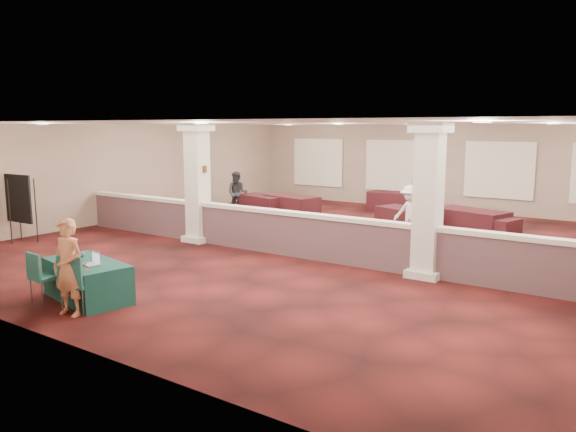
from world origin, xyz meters
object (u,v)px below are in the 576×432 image
Objects in this scene: conf_chair_side at (41,273)px; far_table_back_right at (470,224)px; far_table_front_right at (485,229)px; attendee_a at (237,193)px; easel_board at (19,199)px; attendee_d at (419,202)px; far_table_front_center at (407,220)px; conf_chair_main at (76,279)px; far_table_back_center at (394,202)px; attendee_b at (410,213)px; far_table_back_left at (292,207)px; woman at (68,267)px; far_table_front_left at (263,206)px; near_table at (87,280)px.

far_table_back_right is at bearing 69.73° from conf_chair_side.
attendee_a is at bearing -178.04° from far_table_front_right.
easel_board reaches higher than attendee_d.
attendee_a reaches higher than far_table_front_center.
conf_chair_main reaches higher than far_table_front_right.
attendee_b is (2.51, -4.55, 0.40)m from far_table_back_center.
far_table_front_right is at bearing -39.31° from far_table_back_center.
conf_chair_main reaches higher than far_table_back_center.
far_table_back_left is (-6.58, 0.20, 0.04)m from far_table_front_right.
woman is at bearing -99.31° from far_table_front_center.
conf_chair_side is 0.54× the size of far_table_front_right.
far_table_back_left is 6.11m from far_table_back_right.
far_table_back_center is (2.31, 3.30, -0.02)m from far_table_back_left.
conf_chair_main is 0.50× the size of far_table_back_right.
far_table_front_center is 1.25m from attendee_b.
easel_board is 10.95m from far_table_front_center.
conf_chair_main is 10.76m from far_table_front_left.
near_table is 0.92× the size of far_table_back_right.
woman is 9.41m from attendee_b.
far_table_front_right is at bearing -169.57° from attendee_d.
conf_chair_side is at bearing -104.86° from far_table_front_center.
woman is 10.35m from far_table_front_center.
attendee_a is at bearing 125.24° from near_table.
conf_chair_main is at bearing -99.25° from far_table_front_center.
woman is 0.93× the size of attendee_d.
attendee_d is (8.24, 7.85, -0.30)m from easel_board.
far_table_front_center is at bearing -60.59° from far_table_back_center.
far_table_front_left is 0.99× the size of far_table_back_center.
far_table_front_center is 6.31m from attendee_a.
far_table_front_center is 0.94× the size of far_table_back_left.
attendee_d is at bearing -54.52° from far_table_back_center.
attendee_b is (2.18, 9.04, 0.17)m from conf_chair_main.
far_table_front_center is at bearing 88.24° from near_table.
conf_chair_side is 10.44m from far_table_front_left.
near_table is at bearing 116.13° from woman.
attendee_b is at bearing -149.19° from far_table_front_right.
conf_chair_side is at bearing -75.01° from far_table_front_left.
attendee_d reaches higher than far_table_back_center.
easel_board is at bearing 156.49° from conf_chair_side.
conf_chair_side is 0.51× the size of far_table_front_left.
conf_chair_side is 1.05m from woman.
far_table_front_left is at bearing 28.76° from attendee_d.
attendee_b is at bearing 126.92° from attendee_d.
conf_chair_side reaches higher than far_table_front_right.
far_table_back_left is at bearing -124.98° from far_table_back_center.
conf_chair_main is 10.75m from attendee_d.
easel_board reaches higher than attendee_b.
far_table_back_center is at bearing 81.86° from woman.
attendee_b is at bearing 73.81° from conf_chair_side.
far_table_front_center is 0.98× the size of far_table_back_center.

